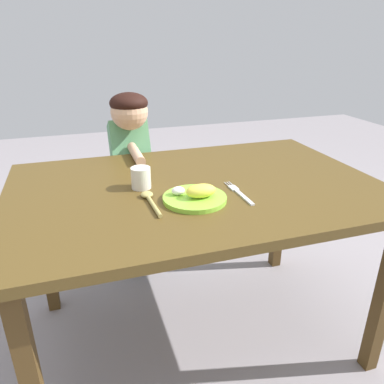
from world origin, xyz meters
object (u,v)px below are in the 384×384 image
at_px(fork, 239,193).
at_px(spoon, 150,200).
at_px(drinking_cup, 141,178).
at_px(person, 132,179).
at_px(plate, 195,196).

bearing_deg(fork, spoon, 84.02).
height_order(spoon, drinking_cup, drinking_cup).
distance_m(fork, person, 0.80).
bearing_deg(drinking_cup, plate, -47.98).
distance_m(fork, spoon, 0.32).
relative_size(plate, spoon, 1.11).
height_order(fork, person, person).
relative_size(plate, fork, 1.01).
relative_size(spoon, person, 0.19).
xyz_separation_m(spoon, drinking_cup, (-0.00, 0.13, 0.03)).
height_order(spoon, person, person).
distance_m(spoon, drinking_cup, 0.14).
bearing_deg(plate, drinking_cup, 132.02).
height_order(drinking_cup, person, person).
bearing_deg(person, drinking_cup, 85.65).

